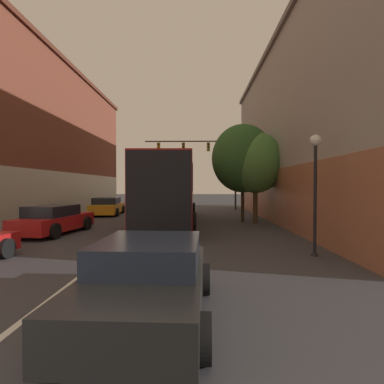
% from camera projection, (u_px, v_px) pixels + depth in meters
% --- Properties ---
extents(lane_center_line, '(0.14, 42.69, 0.01)m').
position_uv_depth(lane_center_line, '(146.00, 226.00, 16.65)').
color(lane_center_line, silver).
rests_on(lane_center_line, ground_plane).
extents(building_right_storefront, '(10.06, 24.96, 11.12)m').
position_uv_depth(building_right_storefront, '(345.00, 132.00, 19.02)').
color(building_right_storefront, '#9E998E').
rests_on(building_right_storefront, ground_plane).
extents(bus, '(3.09, 12.85, 3.68)m').
position_uv_depth(bus, '(171.00, 189.00, 17.91)').
color(bus, maroon).
rests_on(bus, ground_plane).
extents(hatchback_foreground, '(2.22, 3.90, 1.30)m').
position_uv_depth(hatchback_foreground, '(147.00, 281.00, 5.04)').
color(hatchback_foreground, black).
rests_on(hatchback_foreground, ground_plane).
extents(parked_car_left_near, '(2.47, 4.59, 1.34)m').
position_uv_depth(parked_car_left_near, '(107.00, 206.00, 23.02)').
color(parked_car_left_near, orange).
rests_on(parked_car_left_near, ground_plane).
extents(parked_car_left_mid, '(2.36, 4.60, 1.33)m').
position_uv_depth(parked_car_left_mid, '(54.00, 220.00, 13.91)').
color(parked_car_left_mid, red).
rests_on(parked_car_left_mid, ground_plane).
extents(parked_car_left_far, '(2.35, 4.01, 1.36)m').
position_uv_depth(parked_car_left_far, '(138.00, 200.00, 33.23)').
color(parked_car_left_far, navy).
rests_on(parked_car_left_far, ground_plane).
extents(traffic_signal_gantry, '(8.53, 0.36, 6.68)m').
position_uv_depth(traffic_signal_gantry, '(205.00, 156.00, 27.81)').
color(traffic_signal_gantry, '#333338').
rests_on(traffic_signal_gantry, ground_plane).
extents(street_lamp, '(0.36, 0.36, 3.85)m').
position_uv_depth(street_lamp, '(315.00, 179.00, 9.47)').
color(street_lamp, black).
rests_on(street_lamp, ground_plane).
extents(street_tree_near, '(3.31, 2.98, 5.45)m').
position_uv_depth(street_tree_near, '(256.00, 163.00, 17.90)').
color(street_tree_near, '#4C3823').
rests_on(street_tree_near, ground_plane).
extents(street_tree_far, '(3.80, 3.42, 6.00)m').
position_uv_depth(street_tree_far, '(243.00, 159.00, 18.33)').
color(street_tree_far, '#3D2D1E').
rests_on(street_tree_far, ground_plane).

